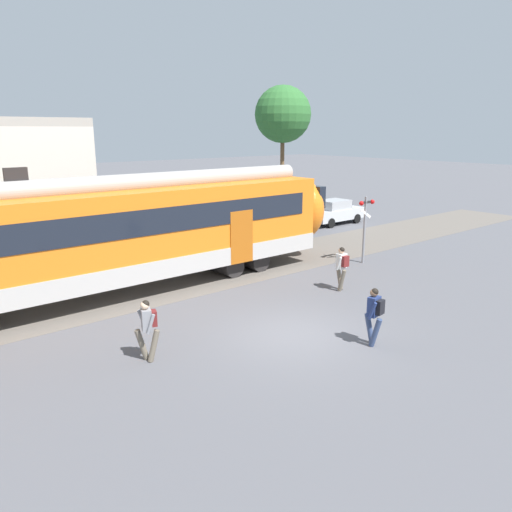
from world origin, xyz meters
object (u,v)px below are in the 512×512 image
object	(u,v)px
pedestrian_navy	(374,312)
parked_car_silver	(335,212)
crossing_signal	(365,219)
pedestrian_grey	(148,325)
pedestrian_white	(342,265)
parked_car_black	(280,220)

from	to	relation	value
pedestrian_navy	parked_car_silver	bearing A→B (deg)	44.92
pedestrian_navy	crossing_signal	xyz separation A→B (m)	(6.93, 5.85, 1.02)
pedestrian_grey	crossing_signal	distance (m)	12.54
pedestrian_navy	parked_car_silver	size ratio (longest dim) A/B	0.42
pedestrian_white	parked_car_silver	world-z (taller)	pedestrian_white
parked_car_black	parked_car_silver	size ratio (longest dim) A/B	1.01
parked_car_black	parked_car_silver	xyz separation A→B (m)	(4.71, -0.04, 0.00)
pedestrian_grey	pedestrian_white	xyz separation A→B (m)	(8.34, 0.70, 0.00)
pedestrian_grey	parked_car_silver	distance (m)	21.07
pedestrian_grey	pedestrian_white	world-z (taller)	same
parked_car_black	crossing_signal	xyz separation A→B (m)	(-1.60, -7.39, 1.23)
parked_car_silver	crossing_signal	distance (m)	9.76
pedestrian_white	crossing_signal	size ratio (longest dim) A/B	0.56
parked_car_black	crossing_signal	size ratio (longest dim) A/B	1.35
pedestrian_grey	pedestrian_navy	bearing A→B (deg)	-30.68
pedestrian_grey	parked_car_silver	xyz separation A→B (m)	(18.51, 10.07, -0.21)
pedestrian_white	parked_car_black	distance (m)	10.88
pedestrian_grey	pedestrian_navy	size ratio (longest dim) A/B	1.00
pedestrian_white	crossing_signal	bearing A→B (deg)	27.71
pedestrian_navy	pedestrian_white	world-z (taller)	same
pedestrian_grey	pedestrian_white	bearing A→B (deg)	4.82
parked_car_silver	pedestrian_navy	bearing A→B (deg)	-135.08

